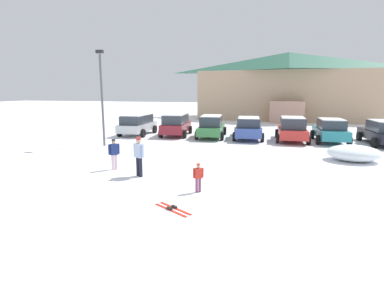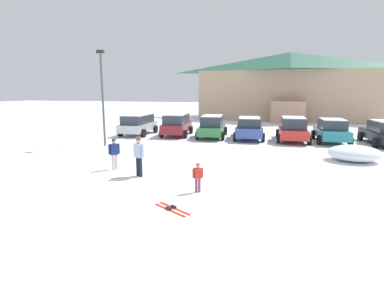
# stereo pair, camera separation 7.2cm
# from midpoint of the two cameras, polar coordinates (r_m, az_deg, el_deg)

# --- Properties ---
(ground) EXTENTS (160.00, 160.00, 0.00)m
(ground) POSITION_cam_midpoint_polar(r_m,az_deg,el_deg) (8.25, -7.10, -15.52)
(ground) COLOR white
(ski_lodge) EXTENTS (21.71, 11.19, 8.13)m
(ski_lodge) POSITION_cam_midpoint_polar(r_m,az_deg,el_deg) (39.55, 17.67, 10.54)
(ski_lodge) COLOR tan
(ski_lodge) RESTS_ON ground
(parked_silver_wagon) EXTENTS (2.23, 4.13, 1.65)m
(parked_silver_wagon) POSITION_cam_midpoint_polar(r_m,az_deg,el_deg) (24.66, -10.44, 3.81)
(parked_silver_wagon) COLOR silver
(parked_silver_wagon) RESTS_ON ground
(parked_maroon_van) EXTENTS (2.36, 4.25, 1.74)m
(parked_maroon_van) POSITION_cam_midpoint_polar(r_m,az_deg,el_deg) (23.83, -3.16, 3.84)
(parked_maroon_van) COLOR maroon
(parked_maroon_van) RESTS_ON ground
(parked_green_coupe) EXTENTS (2.35, 4.76, 1.68)m
(parked_green_coupe) POSITION_cam_midpoint_polar(r_m,az_deg,el_deg) (23.05, 3.64, 3.40)
(parked_green_coupe) COLOR #31743B
(parked_green_coupe) RESTS_ON ground
(parked_blue_hatchback) EXTENTS (2.42, 4.78, 1.61)m
(parked_blue_hatchback) POSITION_cam_midpoint_polar(r_m,az_deg,el_deg) (22.74, 10.60, 3.09)
(parked_blue_hatchback) COLOR #344C98
(parked_blue_hatchback) RESTS_ON ground
(parked_red_sedan) EXTENTS (2.23, 4.31, 1.72)m
(parked_red_sedan) POSITION_cam_midpoint_polar(r_m,az_deg,el_deg) (22.39, 18.43, 2.73)
(parked_red_sedan) COLOR #B72C27
(parked_red_sedan) RESTS_ON ground
(parked_teal_hatchback) EXTENTS (2.22, 4.10, 1.64)m
(parked_teal_hatchback) POSITION_cam_midpoint_polar(r_m,az_deg,el_deg) (22.86, 24.78, 2.38)
(parked_teal_hatchback) COLOR teal
(parked_teal_hatchback) RESTS_ON ground
(parked_black_sedan) EXTENTS (2.40, 4.52, 1.62)m
(parked_black_sedan) POSITION_cam_midpoint_polar(r_m,az_deg,el_deg) (23.49, 32.62, 1.88)
(parked_black_sedan) COLOR black
(parked_black_sedan) RESTS_ON ground
(skier_child_in_red_jacket) EXTENTS (0.35, 0.25, 1.05)m
(skier_child_in_red_jacket) POSITION_cam_midpoint_polar(r_m,az_deg,el_deg) (10.59, 1.00, -6.12)
(skier_child_in_red_jacket) COLOR #783B61
(skier_child_in_red_jacket) RESTS_ON ground
(skier_teen_in_navy_coat) EXTENTS (0.39, 0.40, 1.41)m
(skier_teen_in_navy_coat) POSITION_cam_midpoint_polar(r_m,az_deg,el_deg) (14.00, -14.76, -1.56)
(skier_teen_in_navy_coat) COLOR silver
(skier_teen_in_navy_coat) RESTS_ON ground
(skier_adult_in_blue_parka) EXTENTS (0.56, 0.40, 1.67)m
(skier_adult_in_blue_parka) POSITION_cam_midpoint_polar(r_m,az_deg,el_deg) (12.62, -10.24, -1.96)
(skier_adult_in_blue_parka) COLOR black
(skier_adult_in_blue_parka) RESTS_ON ground
(pair_of_skis) EXTENTS (1.35, 0.97, 0.08)m
(pair_of_skis) POSITION_cam_midpoint_polar(r_m,az_deg,el_deg) (9.32, -3.94, -12.21)
(pair_of_skis) COLOR red
(pair_of_skis) RESTS_ON ground
(lamp_post) EXTENTS (0.44, 0.24, 6.02)m
(lamp_post) POSITION_cam_midpoint_polar(r_m,az_deg,el_deg) (20.04, -16.91, 9.19)
(lamp_post) COLOR #515459
(lamp_post) RESTS_ON ground
(plowed_snow_pile) EXTENTS (2.55, 2.04, 0.81)m
(plowed_snow_pile) POSITION_cam_midpoint_polar(r_m,az_deg,el_deg) (17.36, 28.34, -1.53)
(plowed_snow_pile) COLOR white
(plowed_snow_pile) RESTS_ON ground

